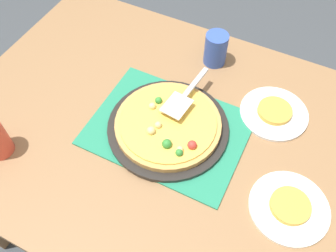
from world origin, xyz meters
name	(u,v)px	position (x,y,z in m)	size (l,w,h in m)	color
ground_plane	(168,217)	(0.00, 0.00, 0.00)	(8.00, 8.00, 0.00)	#3D4247
dining_table	(168,148)	(0.00, 0.00, 0.64)	(1.40, 1.00, 0.75)	olive
placemat	(168,129)	(0.00, 0.00, 0.75)	(0.48, 0.36, 0.01)	#237F5B
pizza_pan	(168,127)	(0.00, 0.00, 0.76)	(0.38, 0.38, 0.01)	black
pizza	(168,124)	(0.00, 0.00, 0.78)	(0.33, 0.33, 0.05)	tan
plate_near_left	(274,113)	(-0.28, -0.21, 0.76)	(0.22, 0.22, 0.01)	white
plate_far_right	(289,207)	(-0.41, 0.09, 0.76)	(0.22, 0.22, 0.01)	white
served_slice_left	(275,111)	(-0.28, -0.21, 0.77)	(0.11, 0.11, 0.02)	gold
served_slice_right	(290,206)	(-0.41, 0.09, 0.77)	(0.11, 0.11, 0.02)	gold
cup_far	(216,49)	(-0.01, -0.35, 0.81)	(0.08, 0.08, 0.12)	#3351AD
pizza_server	(185,95)	(-0.01, -0.10, 0.82)	(0.08, 0.23, 0.01)	silver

